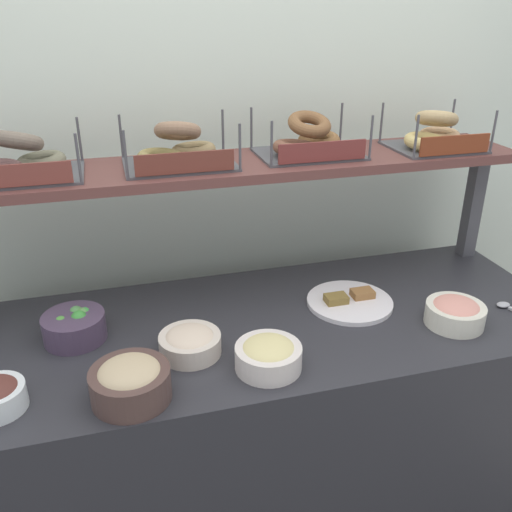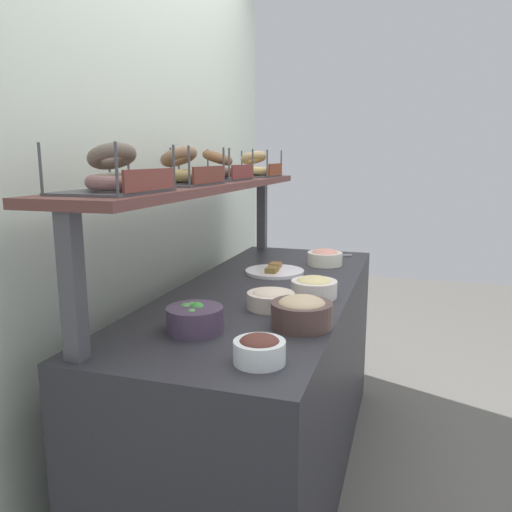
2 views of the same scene
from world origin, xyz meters
TOP-DOWN VIEW (x-y plane):
  - ground_plane at (0.00, 0.00)m, footprint 8.00×8.00m
  - back_wall at (0.00, 0.55)m, footprint 3.05×0.06m
  - deli_counter at (0.00, 0.00)m, footprint 1.85×0.70m
  - shelf_riser_left at (-0.86, 0.27)m, footprint 0.05×0.05m
  - shelf_riser_right at (0.86, 0.27)m, footprint 0.05×0.05m
  - upper_shelf at (0.00, 0.27)m, footprint 1.81×0.32m
  - bowl_veggie_mix at (-0.57, 0.06)m, footprint 0.18×0.18m
  - bowl_chocolate_spread at (-0.74, -0.20)m, footprint 0.14×0.14m
  - bowl_lox_spread at (0.53, -0.16)m, footprint 0.17×0.17m
  - bowl_potato_salad at (-0.26, -0.10)m, footprint 0.17×0.17m
  - bowl_egg_salad at (-0.07, -0.22)m, footprint 0.18×0.18m
  - bowl_hummus at (-0.43, -0.25)m, footprint 0.20×0.20m
  - serving_plate_white at (0.28, 0.03)m, footprint 0.27×0.27m
  - serving_spoon_near_plate at (0.75, -0.15)m, footprint 0.08×0.17m
  - bagel_basket_poppy at (-0.66, 0.26)m, footprint 0.33×0.25m
  - bagel_basket_everything at (-0.21, 0.27)m, footprint 0.33×0.26m
  - bagel_basket_cinnamon_raisin at (0.21, 0.28)m, footprint 0.33×0.26m
  - bagel_basket_plain at (0.65, 0.25)m, footprint 0.30×0.27m

SIDE VIEW (x-z plane):
  - ground_plane at x=0.00m, z-range 0.00..0.00m
  - deli_counter at x=0.00m, z-range 0.00..0.85m
  - serving_spoon_near_plate at x=0.75m, z-range 0.85..0.86m
  - serving_plate_white at x=0.28m, z-range 0.84..0.88m
  - bowl_potato_salad at x=-0.26m, z-range 0.85..0.92m
  - bowl_chocolate_spread at x=-0.74m, z-range 0.85..0.93m
  - bowl_lox_spread at x=0.53m, z-range 0.85..0.93m
  - bowl_egg_salad at x=-0.07m, z-range 0.85..0.93m
  - bowl_veggie_mix at x=-0.57m, z-range 0.85..0.94m
  - bowl_hummus at x=-0.43m, z-range 0.85..0.95m
  - shelf_riser_left at x=-0.86m, z-range 0.85..1.25m
  - shelf_riser_right at x=0.86m, z-range 0.85..1.25m
  - back_wall at x=0.00m, z-range 0.00..2.40m
  - upper_shelf at x=0.00m, z-range 1.25..1.28m
  - bagel_basket_poppy at x=-0.66m, z-range 1.25..1.40m
  - bagel_basket_plain at x=0.65m, z-range 1.26..1.40m
  - bagel_basket_cinnamon_raisin at x=0.21m, z-range 1.26..1.40m
  - bagel_basket_everything at x=-0.21m, z-range 1.25..1.40m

